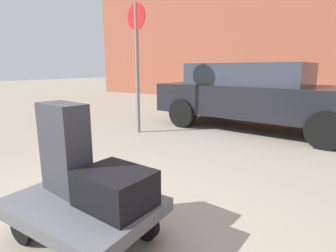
{
  "coord_description": "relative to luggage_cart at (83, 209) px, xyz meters",
  "views": [
    {
      "loc": [
        1.52,
        -1.21,
        1.3
      ],
      "look_at": [
        0.0,
        1.2,
        0.69
      ],
      "focal_mm": 28.57,
      "sensor_mm": 36.0,
      "label": 1
    }
  ],
  "objects": [
    {
      "name": "ground_plane",
      "position": [
        0.0,
        0.0,
        -0.27
      ],
      "size": [
        60.0,
        60.0,
        0.0
      ],
      "primitive_type": "plane",
      "color": "gray"
    },
    {
      "name": "luggage_cart",
      "position": [
        0.0,
        0.0,
        0.0
      ],
      "size": [
        1.11,
        0.79,
        0.34
      ],
      "color": "#4C4C51",
      "rests_on": "ground_plane"
    },
    {
      "name": "suitcase_charcoal_rear_left",
      "position": [
        -0.23,
        0.05,
        0.43
      ],
      "size": [
        0.44,
        0.27,
        0.71
      ],
      "primitive_type": "cube",
      "rotation": [
        0.0,
        0.0,
        -0.13
      ],
      "color": "#2D2D33",
      "rests_on": "luggage_cart"
    },
    {
      "name": "suitcase_black_front_left",
      "position": [
        0.26,
        0.08,
        0.2
      ],
      "size": [
        0.54,
        0.44,
        0.26
      ],
      "primitive_type": "cube",
      "rotation": [
        0.0,
        0.0,
        -0.07
      ],
      "color": "black",
      "rests_on": "luggage_cart"
    },
    {
      "name": "parked_car",
      "position": [
        0.04,
        4.76,
        0.49
      ],
      "size": [
        4.45,
        2.24,
        1.42
      ],
      "color": "black",
      "rests_on": "ground_plane"
    },
    {
      "name": "no_parking_sign",
      "position": [
        -1.92,
        3.09,
        1.3
      ],
      "size": [
        0.5,
        0.11,
        2.54
      ],
      "color": "slate",
      "rests_on": "ground_plane"
    }
  ]
}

